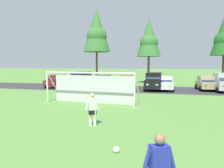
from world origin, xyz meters
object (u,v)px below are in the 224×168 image
object	(u,v)px
soccer_goal	(92,87)
player_midfield_center	(93,109)
parked_car_slot_far_left	(57,81)
parked_car_slot_end	(223,82)
parked_car_slot_center	(126,82)
soccer_ball	(116,150)
parked_car_slot_far_right	(206,83)
parked_car_slot_center_right	(154,81)
parked_car_slot_center_left	(103,81)
parked_car_slot_right	(165,83)
parked_car_slot_left	(81,79)

from	to	relation	value
soccer_goal	player_midfield_center	world-z (taller)	soccer_goal
parked_car_slot_far_left	player_midfield_center	bearing A→B (deg)	-55.72
parked_car_slot_far_left	parked_car_slot_end	distance (m)	21.14
soccer_goal	parked_car_slot_center	world-z (taller)	soccer_goal
player_midfield_center	soccer_ball	bearing A→B (deg)	-56.39
parked_car_slot_far_right	parked_car_slot_end	size ratio (longest dim) A/B	0.93
player_midfield_center	parked_car_slot_center_right	bearing A→B (deg)	83.13
parked_car_slot_center_left	parked_car_slot_end	bearing A→B (deg)	-4.73
player_midfield_center	parked_car_slot_end	size ratio (longest dim) A/B	0.35
parked_car_slot_far_left	parked_car_slot_center_right	world-z (taller)	parked_car_slot_center_right
soccer_goal	parked_car_slot_right	distance (m)	11.78
parked_car_slot_far_left	parked_car_slot_center	world-z (taller)	same
parked_car_slot_right	parked_car_slot_end	distance (m)	6.59
soccer_goal	parked_car_slot_far_right	distance (m)	15.81
soccer_goal	parked_car_slot_center	distance (m)	10.99
soccer_ball	parked_car_slot_center	size ratio (longest dim) A/B	0.05
parked_car_slot_end	parked_car_slot_center	bearing A→B (deg)	-179.94
parked_car_slot_far_right	soccer_goal	bearing A→B (deg)	-131.12
player_midfield_center	parked_car_slot_center_left	size ratio (longest dim) A/B	0.39
parked_car_slot_center_left	parked_car_slot_center_right	xyz separation A→B (m)	(7.08, -1.74, 0.24)
parked_car_slot_center	parked_car_slot_far_right	bearing A→B (deg)	5.58
player_midfield_center	parked_car_slot_center_left	xyz separation A→B (m)	(-5.10, 18.22, 0.05)
soccer_ball	parked_car_slot_far_left	world-z (taller)	parked_car_slot_far_left
soccer_ball	parked_car_slot_left	xyz separation A→B (m)	(-9.79, 20.02, 1.00)
parked_car_slot_far_left	soccer_goal	bearing A→B (deg)	-49.36
parked_car_slot_center_right	parked_car_slot_end	world-z (taller)	same
soccer_goal	parked_car_slot_far_left	distance (m)	13.94
soccer_goal	parked_car_slot_end	size ratio (longest dim) A/B	1.63
soccer_goal	parked_car_slot_center_right	distance (m)	11.28
parked_car_slot_left	player_midfield_center	bearing A→B (deg)	-65.29
parked_car_slot_center_left	parked_car_slot_center	xyz separation A→B (m)	(3.58, -1.25, 0.00)
parked_car_slot_left	parked_car_slot_right	xyz separation A→B (m)	(11.17, -0.73, -0.24)
soccer_ball	parked_car_slot_right	size ratio (longest dim) A/B	0.05
parked_car_slot_far_left	parked_car_slot_end	size ratio (longest dim) A/B	0.92
parked_car_slot_center	parked_car_slot_end	world-z (taller)	parked_car_slot_end
soccer_ball	parked_car_slot_center_left	distance (m)	22.22
player_midfield_center	parked_car_slot_far_right	world-z (taller)	parked_car_slot_far_right
soccer_goal	parked_car_slot_left	distance (m)	12.50
soccer_ball	player_midfield_center	world-z (taller)	player_midfield_center
parked_car_slot_left	parked_car_slot_right	size ratio (longest dim) A/B	1.09
soccer_ball	parked_car_slot_far_left	xyz separation A→B (m)	(-13.21, 19.44, 0.77)
parked_car_slot_right	soccer_ball	bearing A→B (deg)	-94.07
parked_car_slot_far_right	parked_car_slot_center_right	bearing A→B (deg)	-166.89
parked_car_slot_left	parked_car_slot_end	xyz separation A→B (m)	(17.73, -0.17, 0.00)
soccer_goal	parked_car_slot_center	size ratio (longest dim) A/B	1.75
soccer_ball	parked_car_slot_center_right	distance (m)	19.36
soccer_ball	parked_car_slot_center	xyz separation A→B (m)	(-3.42, 19.83, 0.77)
parked_car_slot_left	parked_car_slot_center_right	bearing A→B (deg)	-3.93
soccer_ball	soccer_goal	size ratio (longest dim) A/B	0.03
parked_car_slot_center_left	parked_car_slot_end	world-z (taller)	parked_car_slot_end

